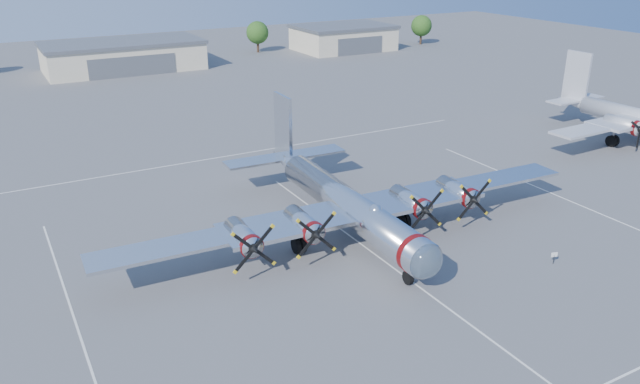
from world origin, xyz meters
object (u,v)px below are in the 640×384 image
hangar_east (343,37)px  tree_far_east (421,26)px  main_bomber_b29 (342,231)px  twin_engine_east (627,138)px  tree_east (257,33)px  info_placard (554,256)px  hangar_center (123,55)px

hangar_east → tree_far_east: (20.00, -1.96, 1.51)m
main_bomber_b29 → twin_engine_east: 44.97m
hangar_east → tree_east: size_ratio=3.10×
hangar_east → info_placard: (-37.02, -92.78, -2.04)m
tree_far_east → twin_engine_east: bearing=-108.0°
tree_far_east → main_bomber_b29: tree_far_east is taller
twin_engine_east → main_bomber_b29: bearing=-174.3°
hangar_east → tree_far_east: tree_far_east is taller
hangar_center → tree_east: tree_east is taller
twin_engine_east → tree_east: bearing=98.4°
tree_east → twin_engine_east: size_ratio=0.22×
tree_far_east → info_placard: 107.29m
main_bomber_b29 → twin_engine_east: (44.58, 5.90, 0.00)m
tree_far_east → twin_engine_east: size_ratio=0.22×
hangar_east → info_placard: size_ratio=21.57×
tree_east → hangar_east: bearing=-18.5°
twin_engine_east → hangar_center: bearing=119.1°
hangar_center → tree_far_east: tree_far_east is taller
tree_east → tree_far_east: (38.00, -8.00, 0.00)m
hangar_east → twin_engine_east: 74.43m
tree_east → twin_engine_east: tree_east is taller
hangar_east → tree_east: tree_east is taller
tree_east → twin_engine_east: 81.73m
hangar_center → main_bomber_b29: (-0.10, -80.19, -2.71)m
hangar_center → info_placard: hangar_center is taller
tree_east → main_bomber_b29: tree_east is taller
twin_engine_east → tree_far_east: bearing=70.2°
tree_east → info_placard: 100.70m
hangar_center → tree_east: (30.00, 6.04, 1.51)m
tree_east → main_bomber_b29: size_ratio=0.16×
hangar_center → info_placard: bearing=-83.3°
main_bomber_b29 → hangar_center: bearing=92.0°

